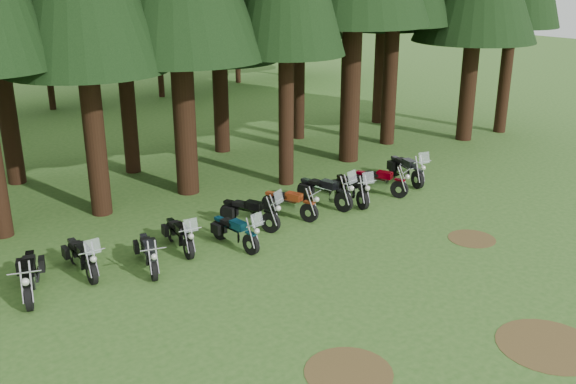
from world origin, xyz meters
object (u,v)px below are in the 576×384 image
Objects in this scene: motorcycle_5 at (250,214)px; motorcycle_9 at (379,182)px; motorcycle_2 at (149,254)px; motorcycle_4 at (235,233)px; motorcycle_1 at (82,258)px; motorcycle_3 at (180,236)px; motorcycle_10 at (406,170)px; motorcycle_7 at (325,192)px; motorcycle_0 at (30,277)px; motorcycle_6 at (289,204)px; motorcycle_8 at (352,189)px.

motorcycle_5 reaches higher than motorcycle_9.
motorcycle_4 is (2.61, -0.27, 0.02)m from motorcycle_2.
motorcycle_1 reaches higher than motorcycle_3.
motorcycle_10 is (12.42, -0.26, 0.04)m from motorcycle_1.
motorcycle_3 is at bearing -2.29° from motorcycle_1.
motorcycle_7 is 1.15× the size of motorcycle_9.
motorcycle_3 reaches higher than motorcycle_0.
motorcycle_5 reaches higher than motorcycle_3.
motorcycle_5 is (2.51, 0.08, 0.04)m from motorcycle_3.
motorcycle_2 is (2.93, -0.55, -0.05)m from motorcycle_0.
motorcycle_3 is at bearing 160.97° from motorcycle_5.
motorcycle_1 reaches higher than motorcycle_9.
motorcycle_4 is 0.97× the size of motorcycle_5.
motorcycle_5 is at bearing 21.04° from motorcycle_0.
motorcycle_0 is at bearing -163.64° from motorcycle_10.
motorcycle_2 is 5.31m from motorcycle_6.
motorcycle_6 is at bearing 23.60° from motorcycle_2.
motorcycle_8 is (4.04, -0.34, -0.00)m from motorcycle_5.
motorcycle_2 is at bearing 167.61° from motorcycle_6.
motorcycle_2 is 0.90× the size of motorcycle_8.
motorcycle_8 is 0.96× the size of motorcycle_10.
motorcycle_0 is 0.93× the size of motorcycle_7.
motorcycle_9 is at bearing 0.59° from motorcycle_1.
motorcycle_4 reaches higher than motorcycle_3.
motorcycle_6 is at bearing -24.07° from motorcycle_5.
motorcycle_7 is at bearing -16.96° from motorcycle_6.
motorcycle_5 is at bearing -164.23° from motorcycle_10.
motorcycle_4 is (5.54, -0.82, -0.03)m from motorcycle_0.
motorcycle_0 reaches higher than motorcycle_2.
motorcycle_8 is (6.55, -0.26, 0.03)m from motorcycle_3.
motorcycle_7 reaches higher than motorcycle_9.
motorcycle_1 is 9.32m from motorcycle_8.
motorcycle_4 is 8.36m from motorcycle_10.
motorcycle_5 reaches higher than motorcycle_8.
motorcycle_3 is at bearing 170.51° from motorcycle_7.
motorcycle_0 is 4.20m from motorcycle_3.
motorcycle_4 is 5.24m from motorcycle_8.
motorcycle_5 reaches higher than motorcycle_1.
motorcycle_6 is (6.77, -0.28, -0.01)m from motorcycle_1.
motorcycle_8 is at bearing 1.71° from motorcycle_4.
motorcycle_8 reaches higher than motorcycle_9.
motorcycle_7 is (3.07, -0.04, 0.03)m from motorcycle_5.
motorcycle_1 is 12.42m from motorcycle_10.
motorcycle_0 is at bearing 167.18° from motorcycle_4.
motorcycle_6 is (2.67, 0.82, -0.00)m from motorcycle_4.
motorcycle_3 is 4.02m from motorcycle_6.
motorcycle_7 is (4.24, 0.86, 0.05)m from motorcycle_4.
motorcycle_10 reaches higher than motorcycle_4.
motorcycle_9 is (9.16, 0.27, 0.02)m from motorcycle_2.
motorcycle_4 is 1.02× the size of motorcycle_9.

